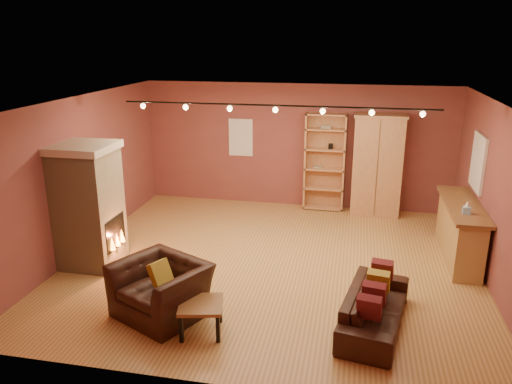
% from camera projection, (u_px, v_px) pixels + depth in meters
% --- Properties ---
extents(floor, '(7.00, 7.00, 0.00)m').
position_uv_depth(floor, '(272.00, 263.00, 8.71)').
color(floor, '#A17039').
rests_on(floor, ground).
extents(ceiling, '(7.00, 7.00, 0.00)m').
position_uv_depth(ceiling, '(273.00, 102.00, 7.87)').
color(ceiling, brown).
rests_on(ceiling, back_wall).
extents(back_wall, '(7.00, 0.02, 2.80)m').
position_uv_depth(back_wall, '(297.00, 146.00, 11.33)').
color(back_wall, brown).
rests_on(back_wall, floor).
extents(left_wall, '(0.02, 6.50, 2.80)m').
position_uv_depth(left_wall, '(81.00, 175.00, 8.96)').
color(left_wall, brown).
rests_on(left_wall, floor).
extents(right_wall, '(0.02, 6.50, 2.80)m').
position_uv_depth(right_wall, '(498.00, 200.00, 7.62)').
color(right_wall, brown).
rests_on(right_wall, floor).
extents(fireplace, '(1.01, 0.98, 2.12)m').
position_uv_depth(fireplace, '(89.00, 206.00, 8.42)').
color(fireplace, tan).
rests_on(fireplace, floor).
extents(back_window, '(0.56, 0.04, 0.86)m').
position_uv_depth(back_window, '(241.00, 137.00, 11.51)').
color(back_window, white).
rests_on(back_window, back_wall).
extents(bookcase, '(0.90, 0.35, 2.19)m').
position_uv_depth(bookcase, '(325.00, 161.00, 11.18)').
color(bookcase, tan).
rests_on(bookcase, floor).
extents(armoire, '(1.10, 0.63, 2.23)m').
position_uv_depth(armoire, '(377.00, 165.00, 10.81)').
color(armoire, tan).
rests_on(armoire, floor).
extents(bar_counter, '(0.58, 2.15, 1.03)m').
position_uv_depth(bar_counter, '(460.00, 231.00, 8.76)').
color(bar_counter, tan).
rests_on(bar_counter, floor).
extents(tissue_box, '(0.13, 0.13, 0.22)m').
position_uv_depth(tissue_box, '(467.00, 209.00, 8.10)').
color(tissue_box, '#81A9CF').
rests_on(tissue_box, bar_counter).
extents(right_window, '(0.05, 0.90, 1.00)m').
position_uv_depth(right_window, '(478.00, 162.00, 8.86)').
color(right_window, white).
rests_on(right_window, right_wall).
extents(loveseat, '(0.86, 1.90, 0.77)m').
position_uv_depth(loveseat, '(375.00, 301.00, 6.74)').
color(loveseat, black).
rests_on(loveseat, floor).
extents(armchair, '(1.42, 1.23, 1.04)m').
position_uv_depth(armchair, '(161.00, 281.00, 6.98)').
color(armchair, black).
rests_on(armchair, floor).
extents(coffee_table, '(0.68, 0.68, 0.43)m').
position_uv_depth(coffee_table, '(201.00, 307.00, 6.60)').
color(coffee_table, brown).
rests_on(coffee_table, floor).
extents(track_rail, '(5.20, 0.09, 0.13)m').
position_uv_depth(track_rail, '(275.00, 108.00, 8.09)').
color(track_rail, black).
rests_on(track_rail, ceiling).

